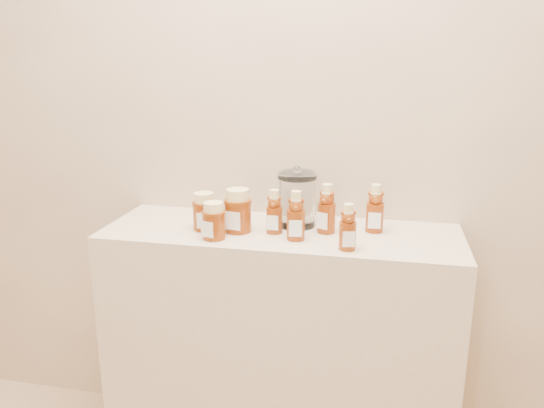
% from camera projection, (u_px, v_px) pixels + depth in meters
% --- Properties ---
extents(wall_back, '(3.50, 0.02, 2.70)m').
position_uv_depth(wall_back, '(292.00, 91.00, 1.85)').
color(wall_back, tan).
rests_on(wall_back, ground).
extents(display_table, '(1.20, 0.40, 0.90)m').
position_uv_depth(display_table, '(280.00, 349.00, 1.91)').
color(display_table, '#C7B092').
rests_on(display_table, ground).
extents(bear_bottle_back_left, '(0.06, 0.06, 0.17)m').
position_uv_depth(bear_bottle_back_left, '(274.00, 209.00, 1.74)').
color(bear_bottle_back_left, '#6A2508').
rests_on(bear_bottle_back_left, display_table).
extents(bear_bottle_back_mid, '(0.08, 0.08, 0.19)m').
position_uv_depth(bear_bottle_back_mid, '(327.00, 205.00, 1.74)').
color(bear_bottle_back_mid, '#6A2508').
rests_on(bear_bottle_back_mid, display_table).
extents(bear_bottle_back_right, '(0.06, 0.06, 0.18)m').
position_uv_depth(bear_bottle_back_right, '(375.00, 205.00, 1.75)').
color(bear_bottle_back_right, '#6A2508').
rests_on(bear_bottle_back_right, display_table).
extents(bear_bottle_front_left, '(0.07, 0.07, 0.18)m').
position_uv_depth(bear_bottle_front_left, '(296.00, 212.00, 1.68)').
color(bear_bottle_front_left, '#6A2508').
rests_on(bear_bottle_front_left, display_table).
extents(bear_bottle_front_right, '(0.07, 0.07, 0.16)m').
position_uv_depth(bear_bottle_front_right, '(348.00, 224.00, 1.59)').
color(bear_bottle_front_right, '#6A2508').
rests_on(bear_bottle_front_right, display_table).
extents(honey_jar_left, '(0.10, 0.10, 0.13)m').
position_uv_depth(honey_jar_left, '(204.00, 211.00, 1.78)').
color(honey_jar_left, '#6A2508').
rests_on(honey_jar_left, display_table).
extents(honey_jar_back, '(0.11, 0.11, 0.15)m').
position_uv_depth(honey_jar_back, '(238.00, 210.00, 1.76)').
color(honey_jar_back, '#6A2508').
rests_on(honey_jar_back, display_table).
extents(honey_jar_front, '(0.10, 0.10, 0.12)m').
position_uv_depth(honey_jar_front, '(214.00, 221.00, 1.69)').
color(honey_jar_front, '#6A2508').
rests_on(honey_jar_front, display_table).
extents(glass_canister, '(0.14, 0.14, 0.21)m').
position_uv_depth(glass_canister, '(297.00, 197.00, 1.81)').
color(glass_canister, white).
rests_on(glass_canister, display_table).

